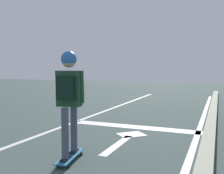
{
  "coord_description": "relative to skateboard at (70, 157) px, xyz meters",
  "views": [
    {
      "loc": [
        3.3,
        1.55,
        1.45
      ],
      "look_at": [
        0.88,
        7.38,
        1.0
      ],
      "focal_mm": 41.42,
      "sensor_mm": 36.0,
      "label": 1
    }
  ],
  "objects": [
    {
      "name": "lane_line_center",
      "position": [
        -1.46,
        1.03,
        -0.07
      ],
      "size": [
        0.12,
        20.0,
        0.01
      ],
      "primitive_type": "cube",
      "color": "silver",
      "rests_on": "ground"
    },
    {
      "name": "lane_line_curbside",
      "position": [
        1.73,
        1.03,
        -0.07
      ],
      "size": [
        0.12,
        20.0,
        0.01
      ],
      "primitive_type": "cube",
      "color": "silver",
      "rests_on": "ground"
    },
    {
      "name": "stop_bar",
      "position": [
        0.21,
        2.67,
        -0.07
      ],
      "size": [
        3.34,
        0.4,
        0.01
      ],
      "primitive_type": "cube",
      "color": "silver",
      "rests_on": "ground"
    },
    {
      "name": "lane_arrow_stem",
      "position": [
        0.38,
        1.09,
        -0.07
      ],
      "size": [
        0.16,
        1.4,
        0.01
      ],
      "primitive_type": "cube",
      "color": "silver",
      "rests_on": "ground"
    },
    {
      "name": "lane_arrow_head",
      "position": [
        0.38,
        1.94,
        -0.07
      ],
      "size": [
        0.71,
        0.71,
        0.01
      ],
      "primitive_type": "cube",
      "rotation": [
        0.0,
        0.0,
        0.79
      ],
      "color": "silver",
      "rests_on": "ground"
    },
    {
      "name": "curb_strip",
      "position": [
        1.98,
        1.03,
        0.0
      ],
      "size": [
        0.24,
        24.0,
        0.14
      ],
      "primitive_type": "cube",
      "color": "#A0A58C",
      "rests_on": "ground"
    },
    {
      "name": "skateboard",
      "position": [
        0.0,
        0.0,
        0.0
      ],
      "size": [
        0.34,
        0.83,
        0.08
      ],
      "color": "#1E628F",
      "rests_on": "ground"
    },
    {
      "name": "skater",
      "position": [
        0.0,
        -0.02,
        1.05
      ],
      "size": [
        0.45,
        0.62,
        1.64
      ],
      "color": "#434960",
      "rests_on": "skateboard"
    }
  ]
}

